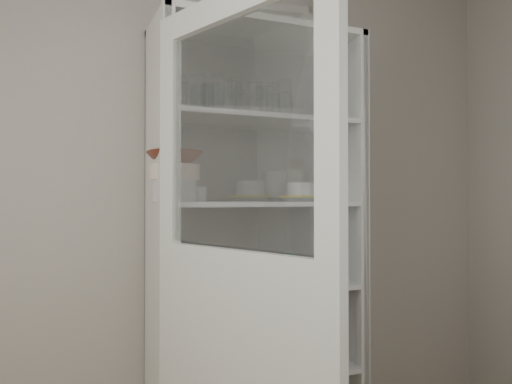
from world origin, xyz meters
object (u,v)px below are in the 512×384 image
object	(u,v)px
grey_bowl_stack	(330,188)
mug_teal	(311,270)
goblet_0	(197,101)
terracotta_bowl	(175,158)
goblet_2	(290,110)
cream_dish	(256,360)
goblet_3	(319,112)
white_ramekin	(301,189)
measuring_cups	(234,283)
mug_white	(302,276)
pantry_cabinet	(251,266)
plate_stack_back	(186,194)
cupboard_door	(237,317)
mug_blue	(315,272)
cream_bowl	(175,172)
yellow_trivet	(301,197)
glass_platter	(301,200)
teal_jar	(287,268)
goblet_1	(219,104)
tin_box	(291,357)
white_canister	(186,275)
plate_stack_front	(175,191)

from	to	relation	value
grey_bowl_stack	mug_teal	world-z (taller)	grey_bowl_stack
goblet_0	terracotta_bowl	bearing A→B (deg)	-140.35
goblet_2	cream_dish	xyz separation A→B (m)	(-0.23, -0.11, -1.24)
mug_teal	cream_dish	distance (m)	0.53
goblet_0	goblet_3	distance (m)	0.68
goblet_2	goblet_3	world-z (taller)	goblet_3
white_ramekin	measuring_cups	bearing A→B (deg)	-178.60
grey_bowl_stack	mug_white	xyz separation A→B (m)	(-0.23, -0.13, -0.42)
pantry_cabinet	plate_stack_back	world-z (taller)	pantry_cabinet
white_ramekin	grey_bowl_stack	xyz separation A→B (m)	(0.18, 0.03, 0.01)
goblet_2	mug_teal	size ratio (longest dim) A/B	1.55
cupboard_door	mug_teal	distance (m)	0.96
mug_white	goblet_0	bearing A→B (deg)	173.80
grey_bowl_stack	mug_blue	bearing A→B (deg)	-151.25
goblet_2	terracotta_bowl	bearing A→B (deg)	-169.97
cupboard_door	cream_bowl	distance (m)	0.81
yellow_trivet	mug_white	world-z (taller)	yellow_trivet
goblet_0	goblet_3	size ratio (longest dim) A/B	1.01
plate_stack_back	grey_bowl_stack	world-z (taller)	grey_bowl_stack
goblet_0	glass_platter	distance (m)	0.70
plate_stack_back	cupboard_door	bearing A→B (deg)	-91.49
teal_jar	goblet_1	bearing A→B (deg)	170.96
measuring_cups	grey_bowl_stack	bearing A→B (deg)	4.36
goblet_0	mug_white	bearing A→B (deg)	-26.10
teal_jar	goblet_3	bearing A→B (deg)	12.60
cream_bowl	mug_teal	bearing A→B (deg)	5.42
mug_white	cupboard_door	bearing A→B (deg)	-115.88
plate_stack_back	mug_teal	bearing A→B (deg)	-4.18
teal_jar	tin_box	xyz separation A→B (m)	(-0.02, -0.09, -0.42)
goblet_1	grey_bowl_stack	xyz separation A→B (m)	(0.56, -0.12, -0.41)
cupboard_door	white_ramekin	distance (m)	0.95
white_ramekin	cream_dish	distance (m)	0.85
pantry_cabinet	cream_dish	bearing A→B (deg)	-95.28
goblet_1	grey_bowl_stack	bearing A→B (deg)	-12.11
tin_box	terracotta_bowl	bearing A→B (deg)	179.55
terracotta_bowl	tin_box	bearing A→B (deg)	-0.45
cream_bowl	pantry_cabinet	bearing A→B (deg)	12.51
glass_platter	white_canister	xyz separation A→B (m)	(-0.58, 0.04, -0.35)
mug_white	white_canister	world-z (taller)	white_canister
mug_white	plate_stack_front	bearing A→B (deg)	-170.58
goblet_2	tin_box	size ratio (longest dim) A/B	0.69
goblet_0	mug_blue	world-z (taller)	goblet_0
goblet_1	cream_dish	xyz separation A→B (m)	(0.14, -0.13, -1.24)
cupboard_door	plate_stack_back	xyz separation A→B (m)	(0.02, 0.74, 0.42)
yellow_trivet	goblet_2	bearing A→B (deg)	91.13
white_ramekin	grey_bowl_stack	distance (m)	0.19
cupboard_door	terracotta_bowl	xyz separation A→B (m)	(-0.07, 0.62, 0.59)
plate_stack_front	measuring_cups	distance (m)	0.51
white_ramekin	glass_platter	bearing A→B (deg)	0.00
tin_box	cream_bowl	bearing A→B (deg)	179.55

